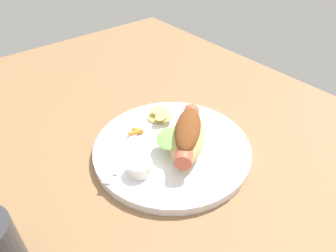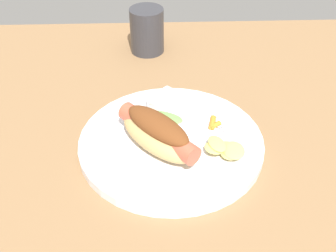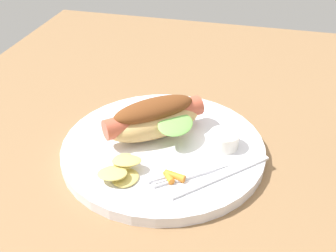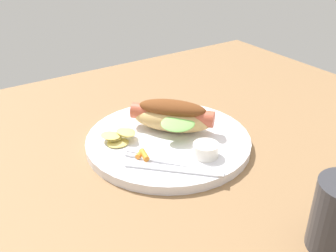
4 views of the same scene
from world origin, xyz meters
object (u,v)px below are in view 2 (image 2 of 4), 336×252
Objects in this scene: sauce_ramekin at (159,103)px; chips_pile at (226,149)px; carrot_garnish at (213,124)px; plate at (171,143)px; fork at (195,111)px; drinking_cup at (147,30)px; knife at (197,104)px; hot_dog at (158,133)px.

chips_pile is at bearing -51.01° from sauce_ramekin.
sauce_ramekin is 1.37× the size of carrot_garnish.
sauce_ramekin is 15.76cm from chips_pile.
sauce_ramekin reaches higher than chips_pile.
fork reaches higher than plate.
plate is 32.82cm from drinking_cup.
knife is at bearing 125.19° from fork.
hot_dog is 11.30cm from fork.
hot_dog is at bearing 169.95° from chips_pile.
carrot_garnish is (2.80, -3.85, 0.27)cm from fork.
sauce_ramekin is 0.27× the size of knife.
plate is at bearing -78.53° from sauce_ramekin.
plate is 4.67cm from hot_dog.
fork is at bearing -14.52° from sauce_ramekin.
drinking_cup is at bearing 96.73° from plate.
sauce_ramekin is at bearing 148.65° from carrot_garnish.
fork is 1.78× the size of chips_pile.
sauce_ramekin is 6.38cm from fork.
plate is 8.32cm from fork.
sauce_ramekin reaches higher than carrot_garnish.
chips_pile is at bearing -31.44° from knife.
hot_dog is 34.22cm from drinking_cup.
chips_pile reaches higher than plate.
hot_dog is 2.18× the size of chips_pile.
knife is (5.00, 9.12, 0.98)cm from plate.
drinking_cup is (-1.70, 34.18, 0.29)cm from hot_dog.
fork is (4.37, 7.01, 1.00)cm from plate.
fork and knife have the same top height.
plate is 2.41× the size of fork.
drinking_cup is at bearing 95.00° from sauce_ramekin.
carrot_garnish is at bearing 76.58° from hot_dog.
drinking_cup reaches higher than chips_pile.
plate is 7.94cm from carrot_garnish.
drinking_cup reaches higher than plate.
carrot_garnish is (2.17, -5.96, 0.29)cm from knife.
hot_dog reaches higher than chips_pile.
chips_pile is 38.01cm from drinking_cup.
sauce_ramekin is 23.93cm from drinking_cup.
drinking_cup is (-10.99, 29.18, 2.77)cm from carrot_garnish.
chips_pile is at bearing -81.62° from carrot_garnish.
hot_dog is 10.63cm from chips_pile.
sauce_ramekin reaches higher than fork.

